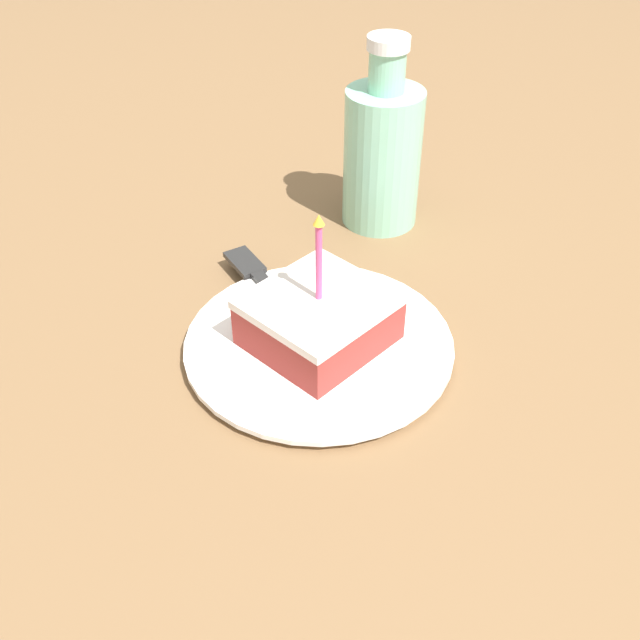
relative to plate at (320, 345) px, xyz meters
The scene contains 5 objects.
ground_plane 0.03m from the plate, 11.46° to the left, with size 2.40×2.40×0.04m.
plate is the anchor object (origin of this frame).
cake_slice 0.03m from the plate, 76.62° to the right, with size 0.11×0.10×0.12m.
fork 0.07m from the plate, 77.51° to the left, with size 0.07×0.20×0.00m.
bottle 0.23m from the plate, 27.54° to the left, with size 0.08×0.08×0.19m.
Camera 1 is at (-0.35, -0.33, 0.42)m, focal length 42.00 mm.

